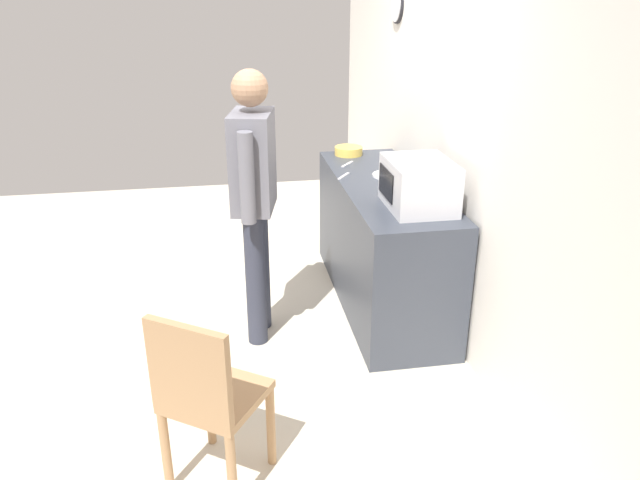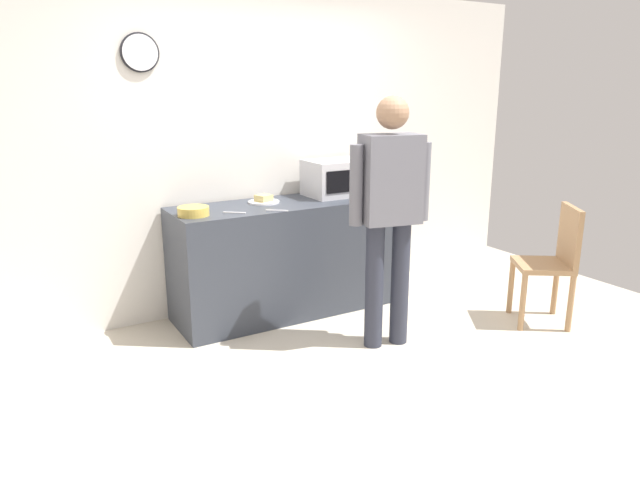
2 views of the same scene
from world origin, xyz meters
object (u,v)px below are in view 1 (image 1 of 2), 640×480
spoon_utensil (347,164)px  wooden_chair (206,396)px  microwave (419,184)px  salad_bowl (349,151)px  person_standing (254,189)px  sandwich_plate (390,173)px  fork_utensil (344,176)px

spoon_utensil → wooden_chair: bearing=-26.8°
microwave → wooden_chair: size_ratio=0.53×
salad_bowl → person_standing: bearing=-37.0°
wooden_chair → microwave: bearing=131.1°
sandwich_plate → person_standing: size_ratio=0.14×
salad_bowl → spoon_utensil: (0.29, -0.07, -0.03)m
fork_utensil → person_standing: person_standing is taller
salad_bowl → spoon_utensil: size_ratio=1.33×
microwave → spoon_utensil: microwave is taller
spoon_utensil → microwave: bearing=12.7°
salad_bowl → wooden_chair: salad_bowl is taller
fork_utensil → wooden_chair: bearing=-28.2°
fork_utensil → spoon_utensil: bearing=163.1°
microwave → wooden_chair: 1.85m
sandwich_plate → person_standing: bearing=-64.4°
microwave → sandwich_plate: size_ratio=2.01×
salad_bowl → person_standing: (1.12, -0.84, 0.08)m
microwave → salad_bowl: microwave is taller
sandwich_plate → salad_bowl: bearing=-165.0°
sandwich_plate → salad_bowl: same height
fork_utensil → salad_bowl: bearing=164.7°
salad_bowl → wooden_chair: (2.47, -1.17, -0.43)m
sandwich_plate → fork_utensil: size_ratio=1.46×
microwave → person_standing: 1.02m
microwave → fork_utensil: (-0.72, -0.32, -0.15)m
sandwich_plate → spoon_utensil: sandwich_plate is taller
wooden_chair → spoon_utensil: bearing=153.2°
spoon_utensil → person_standing: (0.83, -0.77, 0.11)m
fork_utensil → person_standing: bearing=-52.1°
person_standing → salad_bowl: bearing=143.0°
person_standing → wooden_chair: bearing=-13.7°
spoon_utensil → wooden_chair: (2.18, -1.10, -0.40)m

